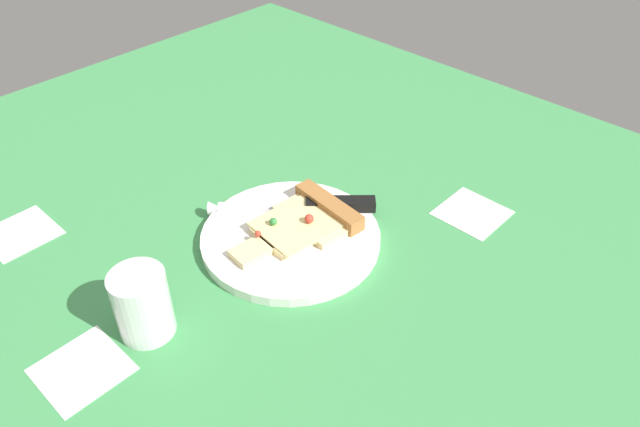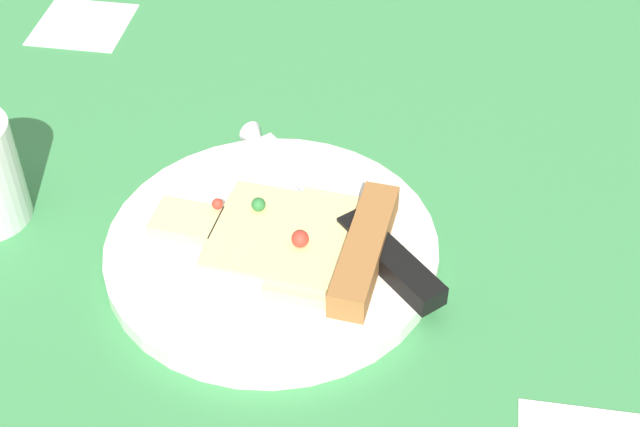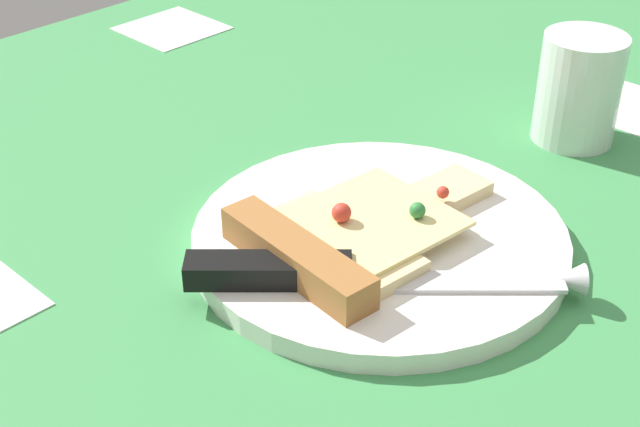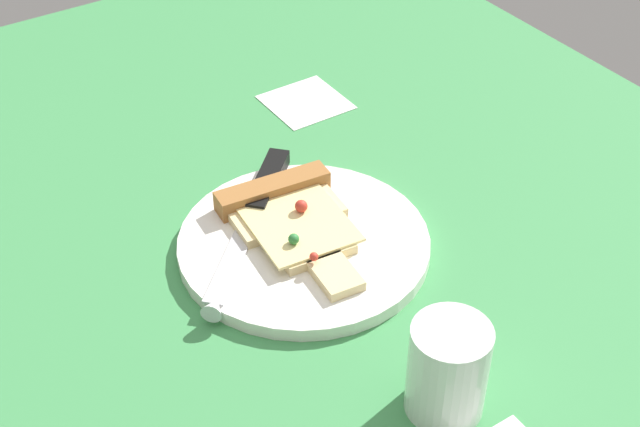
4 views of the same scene
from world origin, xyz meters
TOP-DOWN VIEW (x-y plane):
  - ground_plane at (0.02, -0.04)cm, footprint 122.37×122.37cm
  - plate at (9.84, -0.92)cm, footprint 24.63×24.63cm
  - pizza_slice at (10.11, 1.69)cm, footprint 12.20×18.10cm
  - knife at (7.76, 4.76)cm, footprint 18.77×18.14cm

SIDE VIEW (x-z plane):
  - ground_plane at x=0.02cm, z-range -3.00..0.00cm
  - plate at x=9.84cm, z-range 0.00..1.42cm
  - knife at x=7.76cm, z-range 0.80..3.25cm
  - pizza_slice at x=10.11cm, z-range 0.92..3.49cm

